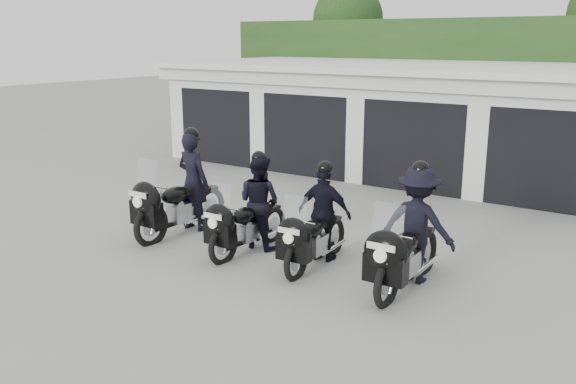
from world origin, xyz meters
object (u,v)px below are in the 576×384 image
Objects in this scene: police_bike_b at (253,208)px; police_bike_d at (413,232)px; police_bike_a at (181,192)px; police_bike_c at (320,220)px.

police_bike_b is 0.93× the size of police_bike_d.
police_bike_d is (4.66, 0.09, 0.01)m from police_bike_a.
police_bike_d reaches higher than police_bike_c.
police_bike_c is (3.03, 0.08, -0.08)m from police_bike_a.
police_bike_d reaches higher than police_bike_b.
police_bike_a is 1.06× the size of police_bike_d.
police_bike_c is 1.63m from police_bike_d.
police_bike_a is 1.17× the size of police_bike_c.
police_bike_a is at bearing -179.49° from police_bike_d.
police_bike_b is at bearing 179.60° from police_bike_c.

